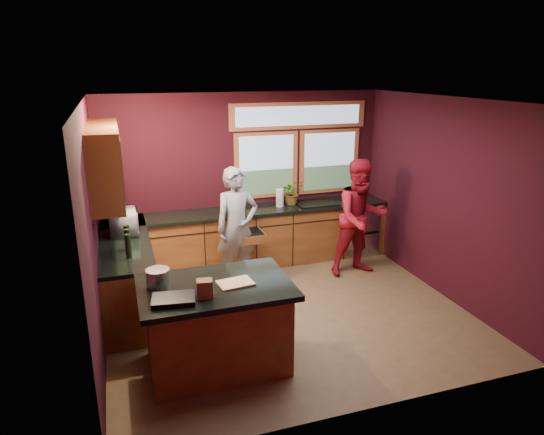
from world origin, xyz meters
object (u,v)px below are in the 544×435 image
island (217,325)px  cutting_board (235,283)px  person_grey (237,227)px  person_red (361,218)px  stock_pot (158,278)px

island → cutting_board: (0.20, -0.05, 0.48)m
person_grey → cutting_board: 2.04m
person_grey → cutting_board: bearing=-111.8°
island → cutting_board: cutting_board is taller
person_grey → cutting_board: size_ratio=4.98×
person_red → island: bearing=-148.1°
stock_pot → person_red: bearing=26.7°
person_red → stock_pot: 3.51m
cutting_board → stock_pot: (-0.75, 0.20, 0.08)m
island → person_grey: size_ratio=0.89×
island → person_grey: (0.72, 1.92, 0.39)m
island → person_red: 3.13m
person_grey → person_red: person_red is taller
cutting_board → person_grey: bearing=75.4°
person_grey → island: bearing=-117.6°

